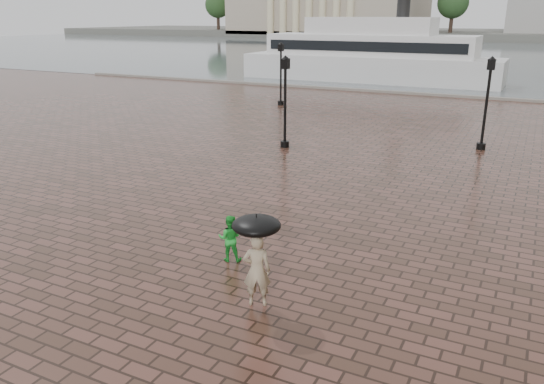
{
  "coord_description": "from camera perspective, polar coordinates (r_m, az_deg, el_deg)",
  "views": [
    {
      "loc": [
        5.2,
        -13.87,
        6.38
      ],
      "look_at": [
        -1.46,
        -0.54,
        1.4
      ],
      "focal_mm": 35.0,
      "sensor_mm": 36.0,
      "label": 1
    }
  ],
  "objects": [
    {
      "name": "ferry_near",
      "position": [
        56.33,
        10.46,
        14.29
      ],
      "size": [
        25.91,
        6.38,
        8.49
      ],
      "rotation": [
        0.0,
        0.0,
        -0.01
      ],
      "color": "silver",
      "rests_on": "ground"
    },
    {
      "name": "adult_pedestrian",
      "position": [
        12.18,
        -1.64,
        -8.42
      ],
      "size": [
        0.75,
        0.64,
        1.75
      ],
      "primitive_type": "imported",
      "rotation": [
        0.0,
        0.0,
        3.57
      ],
      "color": "tan",
      "rests_on": "ground"
    },
    {
      "name": "umbrella",
      "position": [
        11.72,
        -1.69,
        -3.62
      ],
      "size": [
        1.1,
        1.1,
        1.16
      ],
      "color": "black",
      "rests_on": "ground"
    },
    {
      "name": "far_shore",
      "position": [
        174.03,
        25.77,
        14.96
      ],
      "size": [
        300.0,
        60.0,
        2.0
      ],
      "primitive_type": "cube",
      "color": "#4C4C47",
      "rests_on": "ground"
    },
    {
      "name": "street_lamps",
      "position": [
        31.2,
        7.37,
        10.86
      ],
      "size": [
        15.44,
        12.44,
        4.4
      ],
      "color": "black",
      "rests_on": "ground"
    },
    {
      "name": "quay_edge",
      "position": [
        46.6,
        20.18,
        9.5
      ],
      "size": [
        80.0,
        0.6,
        0.3
      ],
      "primitive_type": "cube",
      "color": "slate",
      "rests_on": "ground"
    },
    {
      "name": "far_trees",
      "position": [
        151.99,
        25.93,
        17.88
      ],
      "size": [
        188.0,
        8.0,
        13.5
      ],
      "color": "#2D2119",
      "rests_on": "ground"
    },
    {
      "name": "ground",
      "position": [
        16.13,
        5.52,
        -4.92
      ],
      "size": [
        300.0,
        300.0,
        0.0
      ],
      "primitive_type": "plane",
      "color": "#39231A",
      "rests_on": "ground"
    },
    {
      "name": "harbour_water",
      "position": [
        106.19,
        24.41,
        13.45
      ],
      "size": [
        240.0,
        240.0,
        0.0
      ],
      "primitive_type": "plane",
      "color": "#464E55",
      "rests_on": "ground"
    },
    {
      "name": "child_pedestrian",
      "position": [
        14.43,
        -4.56,
        -4.97
      ],
      "size": [
        0.77,
        0.69,
        1.3
      ],
      "primitive_type": "imported",
      "rotation": [
        0.0,
        0.0,
        3.53
      ],
      "color": "green",
      "rests_on": "ground"
    }
  ]
}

